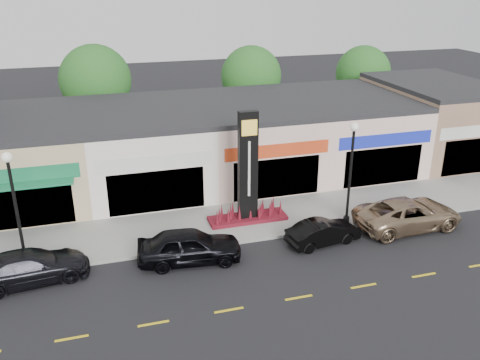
{
  "coord_description": "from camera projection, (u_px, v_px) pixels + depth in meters",
  "views": [
    {
      "loc": [
        -4.31,
        -19.24,
        12.42
      ],
      "look_at": [
        2.52,
        4.0,
        2.6
      ],
      "focal_mm": 38.0,
      "sensor_mm": 36.0,
      "label": 1
    }
  ],
  "objects": [
    {
      "name": "curb",
      "position": [
        202.0,
        247.0,
        24.74
      ],
      "size": [
        52.0,
        0.2,
        0.15
      ],
      "primitive_type": "cube",
      "color": "gray",
      "rests_on": "ground"
    },
    {
      "name": "car_dark_sedan",
      "position": [
        30.0,
        267.0,
        21.87
      ],
      "size": [
        2.68,
        5.19,
        1.44
      ],
      "primitive_type": "imported",
      "rotation": [
        0.0,
        0.0,
        1.71
      ],
      "color": "black",
      "rests_on": "ground"
    },
    {
      "name": "shop_beige",
      "position": [
        26.0,
        157.0,
        29.97
      ],
      "size": [
        7.0,
        10.85,
        4.8
      ],
      "color": "#C7B77F",
      "rests_on": "ground"
    },
    {
      "name": "shop_pink_w",
      "position": [
        251.0,
        137.0,
        33.64
      ],
      "size": [
        7.0,
        10.01,
        4.8
      ],
      "color": "beige",
      "rests_on": "ground"
    },
    {
      "name": "car_black_conv",
      "position": [
        323.0,
        232.0,
        25.04
      ],
      "size": [
        1.86,
        3.89,
        1.23
      ],
      "primitive_type": "imported",
      "rotation": [
        0.0,
        0.0,
        1.72
      ],
      "color": "black",
      "rests_on": "ground"
    },
    {
      "name": "shop_pink_e",
      "position": [
        347.0,
        129.0,
        35.46
      ],
      "size": [
        7.0,
        10.01,
        4.8
      ],
      "color": "beige",
      "rests_on": "ground"
    },
    {
      "name": "car_black_sedan",
      "position": [
        189.0,
        246.0,
        23.37
      ],
      "size": [
        2.42,
        4.95,
        1.63
      ],
      "primitive_type": "imported",
      "rotation": [
        0.0,
        0.0,
        1.46
      ],
      "color": "black",
      "rests_on": "ground"
    },
    {
      "name": "ground",
      "position": [
        212.0,
        271.0,
        22.9
      ],
      "size": [
        120.0,
        120.0,
        0.0
      ],
      "primitive_type": "plane",
      "color": "black",
      "rests_on": "ground"
    },
    {
      "name": "car_gold_suv",
      "position": [
        408.0,
        214.0,
        26.57
      ],
      "size": [
        2.82,
        5.77,
        1.58
      ],
      "primitive_type": "imported",
      "rotation": [
        0.0,
        0.0,
        1.61
      ],
      "color": "#967D60",
      "rests_on": "ground"
    },
    {
      "name": "tree_rear_mid",
      "position": [
        251.0,
        76.0,
        40.49
      ],
      "size": [
        4.8,
        4.8,
        7.29
      ],
      "color": "#382619",
      "rests_on": "ground"
    },
    {
      "name": "tree_rear_east",
      "position": [
        363.0,
        73.0,
        43.2
      ],
      "size": [
        4.6,
        4.6,
        6.94
      ],
      "color": "#382619",
      "rests_on": "ground"
    },
    {
      "name": "shop_cream",
      "position": [
        145.0,
        147.0,
        31.81
      ],
      "size": [
        7.0,
        10.01,
        4.8
      ],
      "color": "white",
      "rests_on": "ground"
    },
    {
      "name": "pylon_sign",
      "position": [
        248.0,
        183.0,
        26.56
      ],
      "size": [
        4.2,
        1.3,
        6.0
      ],
      "color": "maroon",
      "rests_on": "sidewalk"
    },
    {
      "name": "tree_rear_west",
      "position": [
        95.0,
        80.0,
        37.23
      ],
      "size": [
        5.2,
        5.2,
        7.83
      ],
      "color": "#382619",
      "rests_on": "ground"
    },
    {
      "name": "sidewalk",
      "position": [
        192.0,
        227.0,
        26.74
      ],
      "size": [
        52.0,
        4.3,
        0.15
      ],
      "primitive_type": "cube",
      "color": "gray",
      "rests_on": "ground"
    },
    {
      "name": "lamp_west_near",
      "position": [
        15.0,
        200.0,
        21.73
      ],
      "size": [
        0.44,
        0.44,
        5.47
      ],
      "color": "black",
      "rests_on": "sidewalk"
    },
    {
      "name": "lamp_east_near",
      "position": [
        351.0,
        163.0,
        25.91
      ],
      "size": [
        0.44,
        0.44,
        5.47
      ],
      "color": "black",
      "rests_on": "sidewalk"
    },
    {
      "name": "shop_tan",
      "position": [
        433.0,
        118.0,
        37.2
      ],
      "size": [
        7.0,
        10.01,
        5.3
      ],
      "color": "#81604B",
      "rests_on": "ground"
    }
  ]
}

